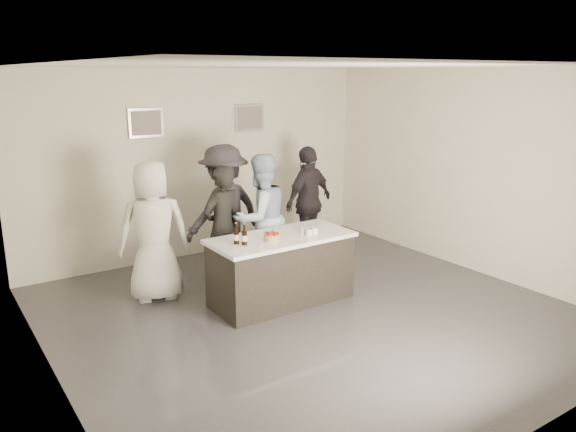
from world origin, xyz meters
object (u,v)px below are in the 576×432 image
(beer_bottle_b, at_px, (244,235))
(person_main_blue, at_px, (261,218))
(cake, at_px, (271,237))
(person_guest_right, at_px, (309,201))
(person_guest_left, at_px, (154,231))
(person_guest_back, at_px, (225,211))
(beer_bottle_a, at_px, (236,234))
(bar_counter, at_px, (281,269))
(person_main_black, at_px, (223,228))

(beer_bottle_b, bearing_deg, person_main_blue, 49.14)
(cake, xyz_separation_m, person_guest_right, (1.67, 1.49, -0.04))
(person_guest_left, distance_m, person_guest_back, 1.26)
(beer_bottle_a, bearing_deg, cake, -14.55)
(person_main_blue, xyz_separation_m, person_guest_left, (-1.53, 0.17, 0.01))
(bar_counter, height_order, person_guest_back, person_guest_back)
(cake, xyz_separation_m, person_main_blue, (0.42, 0.94, -0.02))
(person_main_black, bearing_deg, bar_counter, 99.30)
(cake, relative_size, beer_bottle_b, 0.76)
(person_main_black, xyz_separation_m, person_guest_right, (1.84, 0.51, 0.04))
(cake, distance_m, beer_bottle_b, 0.39)
(cake, bearing_deg, person_guest_right, 41.82)
(person_guest_left, height_order, person_guest_right, person_guest_left)
(person_guest_back, bearing_deg, cake, 75.79)
(cake, bearing_deg, person_main_blue, 65.89)
(cake, distance_m, person_guest_right, 2.24)
(bar_counter, distance_m, person_guest_left, 1.73)
(person_main_blue, distance_m, person_guest_left, 1.54)
(bar_counter, xyz_separation_m, cake, (-0.21, -0.09, 0.49))
(person_guest_right, bearing_deg, cake, 26.28)
(bar_counter, bearing_deg, person_main_blue, 75.77)
(beer_bottle_a, height_order, person_main_blue, person_main_blue)
(beer_bottle_a, xyz_separation_m, beer_bottle_b, (0.06, -0.09, 0.00))
(person_guest_right, relative_size, person_guest_back, 0.93)
(bar_counter, xyz_separation_m, person_guest_left, (-1.31, 1.03, 0.48))
(beer_bottle_a, distance_m, person_guest_back, 1.44)
(bar_counter, height_order, person_main_black, person_main_black)
(beer_bottle_a, xyz_separation_m, person_guest_left, (-0.67, 1.00, -0.10))
(beer_bottle_b, height_order, person_main_black, person_main_black)
(beer_bottle_a, relative_size, person_main_black, 0.15)
(person_guest_left, bearing_deg, person_main_blue, -171.17)
(person_guest_right, height_order, person_guest_back, person_guest_back)
(person_guest_left, bearing_deg, person_guest_back, -149.51)
(cake, xyz_separation_m, beer_bottle_b, (-0.37, 0.02, 0.09))
(bar_counter, relative_size, person_guest_back, 0.96)
(person_main_black, bearing_deg, person_main_blue, 162.61)
(person_main_black, distance_m, person_guest_right, 1.91)
(person_main_blue, height_order, person_guest_left, person_guest_left)
(bar_counter, distance_m, beer_bottle_b, 0.82)
(cake, relative_size, person_main_blue, 0.11)
(bar_counter, bearing_deg, cake, -155.99)
(bar_counter, bearing_deg, beer_bottle_a, 178.13)
(person_guest_back, bearing_deg, person_guest_right, 171.84)
(beer_bottle_b, height_order, person_main_blue, person_main_blue)
(person_main_black, bearing_deg, person_guest_left, -21.58)
(beer_bottle_a, relative_size, beer_bottle_b, 1.00)
(person_guest_right, bearing_deg, person_guest_back, -13.79)
(person_guest_back, bearing_deg, person_main_black, 49.17)
(bar_counter, relative_size, beer_bottle_b, 7.15)
(cake, bearing_deg, beer_bottle_b, 176.36)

